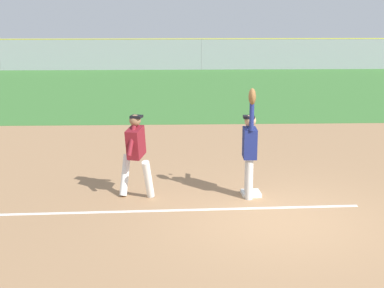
# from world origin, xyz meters

# --- Properties ---
(ground_plane) EXTENTS (78.83, 78.83, 0.00)m
(ground_plane) POSITION_xyz_m (0.00, 0.00, 0.00)
(ground_plane) COLOR #A37A54
(outfield_grass) EXTENTS (52.07, 17.53, 0.01)m
(outfield_grass) POSITION_xyz_m (0.00, 17.22, 0.01)
(outfield_grass) COLOR #3D7533
(outfield_grass) RESTS_ON ground_plane
(chalk_foul_line) EXTENTS (12.00, 0.50, 0.01)m
(chalk_foul_line) POSITION_xyz_m (-4.33, 0.37, 0.00)
(chalk_foul_line) COLOR white
(chalk_foul_line) RESTS_ON ground_plane
(first_base) EXTENTS (0.40, 0.40, 0.08)m
(first_base) POSITION_xyz_m (-0.33, 1.27, 0.04)
(first_base) COLOR white
(first_base) RESTS_ON ground_plane
(fielder) EXTENTS (0.28, 0.89, 2.28)m
(fielder) POSITION_xyz_m (-0.41, 1.11, 1.12)
(fielder) COLOR silver
(fielder) RESTS_ON ground_plane
(runner) EXTENTS (0.76, 0.83, 1.72)m
(runner) POSITION_xyz_m (-2.68, 1.25, 1.00)
(runner) COLOR white
(runner) RESTS_ON ground_plane
(baseball) EXTENTS (0.07, 0.07, 0.07)m
(baseball) POSITION_xyz_m (-0.37, 1.24, 1.96)
(baseball) COLOR white
(outfield_fence) EXTENTS (52.15, 0.08, 2.02)m
(outfield_fence) POSITION_xyz_m (0.00, 25.99, 1.01)
(outfield_fence) COLOR #93999E
(outfield_fence) RESTS_ON ground_plane
(parked_car_white) EXTENTS (4.46, 2.23, 1.25)m
(parked_car_white) POSITION_xyz_m (-8.01, 29.13, 0.67)
(parked_car_white) COLOR white
(parked_car_white) RESTS_ON ground_plane
(parked_car_blue) EXTENTS (4.56, 2.44, 1.25)m
(parked_car_blue) POSITION_xyz_m (-1.97, 29.60, 0.67)
(parked_car_blue) COLOR #23389E
(parked_car_blue) RESTS_ON ground_plane
(parked_car_tan) EXTENTS (4.48, 2.26, 1.25)m
(parked_car_tan) POSITION_xyz_m (4.62, 29.31, 0.67)
(parked_car_tan) COLOR tan
(parked_car_tan) RESTS_ON ground_plane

